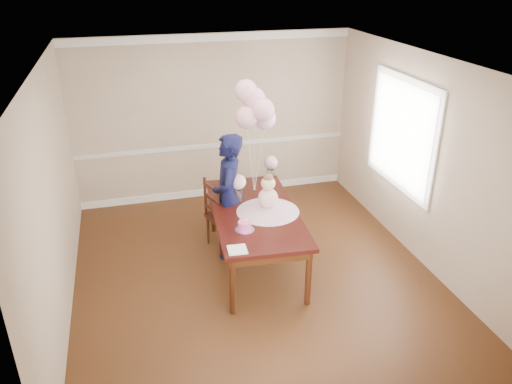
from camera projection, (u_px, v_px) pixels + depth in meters
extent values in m
cube|color=#351C0D|center=(254.00, 273.00, 6.50)|extent=(4.50, 5.00, 0.00)
cube|color=white|center=(254.00, 63.00, 5.35)|extent=(4.50, 5.00, 0.02)
cube|color=tan|center=(214.00, 119.00, 8.11)|extent=(4.50, 0.02, 2.70)
cube|color=tan|center=(340.00, 307.00, 3.74)|extent=(4.50, 0.02, 2.70)
cube|color=tan|center=(53.00, 200.00, 5.39)|extent=(0.02, 5.00, 2.70)
cube|color=tan|center=(421.00, 160.00, 6.46)|extent=(0.02, 5.00, 2.70)
cube|color=white|center=(215.00, 145.00, 8.29)|extent=(4.50, 0.02, 0.07)
cube|color=white|center=(211.00, 37.00, 7.55)|extent=(4.50, 0.02, 0.12)
cube|color=white|center=(217.00, 191.00, 8.65)|extent=(4.50, 0.02, 0.12)
cube|color=white|center=(402.00, 134.00, 6.80)|extent=(0.02, 1.66, 1.56)
cube|color=white|center=(401.00, 134.00, 6.80)|extent=(0.01, 1.50, 1.40)
cube|color=black|center=(255.00, 212.00, 6.39)|extent=(1.21, 2.19, 0.05)
cube|color=black|center=(255.00, 218.00, 6.43)|extent=(1.10, 2.08, 0.11)
cylinder|color=black|center=(232.00, 286.00, 5.62)|extent=(0.08, 0.08, 0.74)
cylinder|color=black|center=(308.00, 277.00, 5.77)|extent=(0.08, 0.08, 0.74)
cylinder|color=black|center=(213.00, 209.00, 7.35)|extent=(0.08, 0.08, 0.74)
cylinder|color=black|center=(272.00, 204.00, 7.50)|extent=(0.08, 0.08, 0.74)
cone|color=#D69EBD|center=(268.00, 208.00, 6.34)|extent=(0.86, 0.86, 0.11)
sphere|color=#FFA1C2|center=(268.00, 198.00, 6.28)|extent=(0.25, 0.25, 0.25)
sphere|color=beige|center=(268.00, 183.00, 6.19)|extent=(0.18, 0.18, 0.18)
sphere|color=brown|center=(268.00, 179.00, 6.17)|extent=(0.13, 0.13, 0.13)
cylinder|color=silver|center=(245.00, 230.00, 5.92)|extent=(0.25, 0.25, 0.01)
cylinder|color=#FF50AF|center=(245.00, 226.00, 5.90)|extent=(0.17, 0.17, 0.11)
sphere|color=white|center=(245.00, 220.00, 5.87)|extent=(0.03, 0.03, 0.03)
sphere|color=silver|center=(247.00, 219.00, 5.89)|extent=(0.03, 0.03, 0.03)
cylinder|color=silver|center=(239.00, 195.00, 6.60)|extent=(0.11, 0.11, 0.17)
sphere|color=white|center=(238.00, 182.00, 6.52)|extent=(0.20, 0.20, 0.20)
cylinder|color=silver|center=(270.00, 175.00, 7.21)|extent=(0.11, 0.11, 0.17)
sphere|color=beige|center=(271.00, 163.00, 7.13)|extent=(0.20, 0.20, 0.20)
cube|color=white|center=(237.00, 250.00, 5.52)|extent=(0.23, 0.23, 0.01)
cylinder|color=#BCBDC1|center=(254.00, 190.00, 6.91)|extent=(0.05, 0.05, 0.02)
sphere|color=#E4A2B4|center=(246.00, 118.00, 6.45)|extent=(0.30, 0.30, 0.30)
sphere|color=#EBA6CB|center=(263.00, 110.00, 6.39)|extent=(0.30, 0.30, 0.30)
sphere|color=#E9A5C4|center=(254.00, 99.00, 6.47)|extent=(0.30, 0.30, 0.30)
sphere|color=#F2ABC4|center=(246.00, 91.00, 6.43)|extent=(0.30, 0.30, 0.30)
sphere|color=#FFB4DB|center=(265.00, 118.00, 6.59)|extent=(0.30, 0.30, 0.30)
cylinder|color=white|center=(251.00, 161.00, 6.71)|extent=(0.10, 0.01, 0.89)
cylinder|color=silver|center=(259.00, 157.00, 6.69)|extent=(0.10, 0.06, 0.99)
cylinder|color=white|center=(254.00, 152.00, 6.73)|extent=(0.03, 0.10, 1.10)
cylinder|color=silver|center=(250.00, 148.00, 6.70)|extent=(0.08, 0.12, 1.20)
cylinder|color=white|center=(260.00, 161.00, 6.79)|extent=(0.15, 0.07, 0.82)
cube|color=#36130E|center=(225.00, 217.00, 6.94)|extent=(0.56, 0.56, 0.05)
cylinder|color=#35110E|center=(221.00, 241.00, 6.82)|extent=(0.05, 0.05, 0.44)
cylinder|color=#34180E|center=(244.00, 234.00, 7.00)|extent=(0.05, 0.05, 0.44)
cylinder|color=#311C0D|center=(208.00, 230.00, 7.09)|extent=(0.05, 0.05, 0.44)
cylinder|color=#33190E|center=(230.00, 223.00, 7.27)|extent=(0.05, 0.05, 0.44)
cylinder|color=#33160D|center=(218.00, 206.00, 6.58)|extent=(0.05, 0.05, 0.57)
cylinder|color=#35170E|center=(205.00, 196.00, 6.85)|extent=(0.05, 0.05, 0.57)
cube|color=#37130F|center=(212.00, 209.00, 6.77)|extent=(0.15, 0.40, 0.05)
cube|color=#34150E|center=(212.00, 199.00, 6.70)|extent=(0.15, 0.40, 0.05)
cube|color=#35180E|center=(211.00, 188.00, 6.63)|extent=(0.15, 0.40, 0.05)
imported|color=black|center=(228.00, 197.00, 6.59)|extent=(0.58, 0.72, 1.73)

